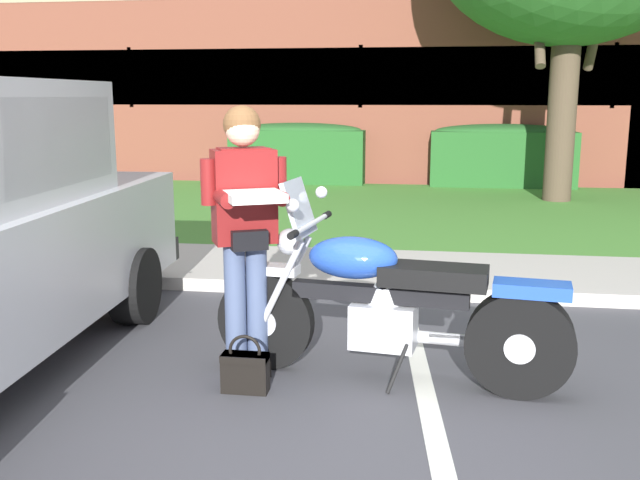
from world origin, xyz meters
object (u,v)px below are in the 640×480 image
hedge_center_left (502,155)px  motorcycle (400,307)px  hedge_left (298,152)px  handbag (245,369)px  rider_person (245,220)px  brick_building (379,85)px

hedge_center_left → motorcycle: bearing=-99.1°
motorcycle → hedge_left: motorcycle is taller
handbag → hedge_center_left: hedge_center_left is taller
hedge_left → motorcycle: bearing=-76.3°
rider_person → hedge_center_left: bearing=75.6°
rider_person → hedge_left: rider_person is taller
motorcycle → brick_building: bearing=94.4°
hedge_center_left → rider_person: bearing=-104.4°
motorcycle → handbag: size_ratio=6.22×
handbag → hedge_left: size_ratio=0.14×
brick_building → hedge_left: bearing=-102.5°
hedge_left → brick_building: size_ratio=0.09×
motorcycle → rider_person: (-0.97, -0.00, 0.52)m
motorcycle → rider_person: rider_person is taller
motorcycle → hedge_center_left: 9.98m
hedge_left → rider_person: bearing=-81.7°
handbag → brick_building: bearing=91.0°
motorcycle → hedge_center_left: (1.57, 9.86, 0.16)m
handbag → hedge_left: 10.27m
motorcycle → rider_person: 1.10m
brick_building → rider_person: bearing=-89.2°
motorcycle → brick_building: 15.45m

